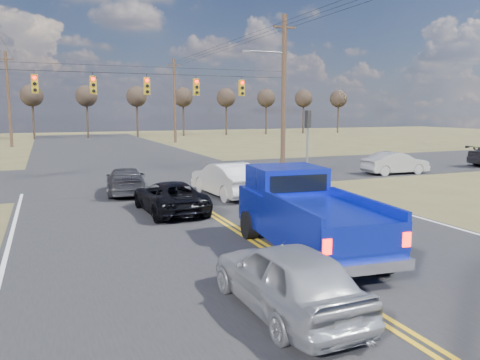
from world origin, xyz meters
name	(u,v)px	position (x,y,z in m)	size (l,w,h in m)	color
ground	(299,269)	(0.00, 0.00, 0.00)	(160.00, 160.00, 0.00)	brown
road_main	(187,199)	(0.00, 10.00, 0.00)	(14.00, 120.00, 0.02)	#28282B
road_cross	(149,176)	(0.00, 18.00, 0.00)	(120.00, 12.00, 0.02)	#28282B
signal_gantry	(156,90)	(0.50, 17.79, 5.06)	(19.60, 4.83, 10.00)	#473323
utility_poles	(150,87)	(0.00, 17.00, 5.23)	(19.60, 58.32, 10.00)	#473323
treeline	(123,86)	(0.00, 26.96, 5.70)	(87.00, 117.80, 7.40)	#33261C
pickup_truck	(305,214)	(0.82, 1.18, 1.09)	(2.87, 6.18, 2.25)	black
silver_suv	(286,277)	(-1.49, -2.06, 0.71)	(1.67, 4.14, 1.41)	#A1A3A9
black_suv	(170,197)	(-1.36, 7.59, 0.61)	(2.03, 4.41, 1.23)	black
white_car_queue	(226,179)	(1.89, 10.02, 0.78)	(1.64, 4.72, 1.55)	silver
dgrey_car_queue	(126,181)	(-2.26, 12.39, 0.62)	(1.74, 4.28, 1.24)	#353439
cross_car_east_near	(395,163)	(14.18, 13.00, 0.68)	(4.14, 1.44, 1.36)	#A1A3A9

